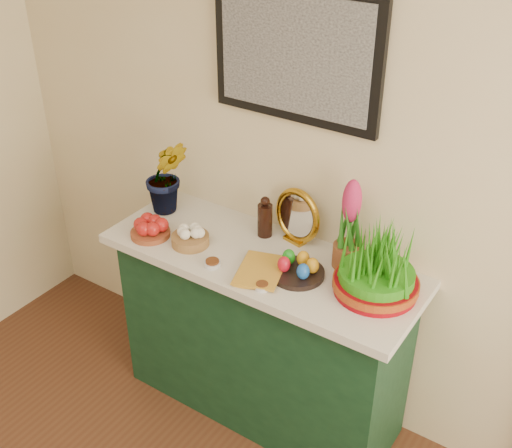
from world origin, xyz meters
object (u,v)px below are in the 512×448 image
Objects in this scene: book at (239,267)px; wheatgrass_sabzeh at (378,267)px; sideboard at (262,338)px; mirror at (297,216)px; hyacinth_green at (166,164)px.

book is 0.71× the size of wheatgrass_sabzeh.
book reaches higher than sideboard.
book is (-0.08, -0.33, -0.10)m from mirror.
mirror is 1.06× the size of book.
mirror is (0.64, 0.11, -0.12)m from hyacinth_green.
sideboard is at bearing -176.85° from wheatgrass_sabzeh.
mirror is at bearing 59.24° from book.
hyacinth_green is 1.09m from wheatgrass_sabzeh.
hyacinth_green is (-0.58, 0.07, 0.71)m from sideboard.
sideboard is at bearing -108.13° from mirror.
wheatgrass_sabzeh is (1.09, -0.04, -0.12)m from hyacinth_green.
mirror is at bearing 160.97° from wheatgrass_sabzeh.
sideboard is 2.67× the size of hyacinth_green.
mirror is 0.75× the size of wheatgrass_sabzeh.
wheatgrass_sabzeh reaches higher than sideboard.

